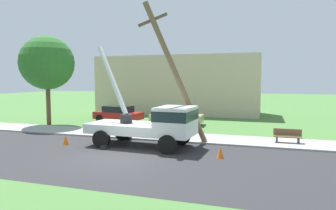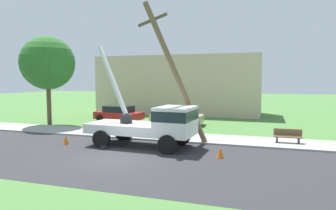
{
  "view_description": "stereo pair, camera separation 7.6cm",
  "coord_description": "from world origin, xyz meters",
  "px_view_note": "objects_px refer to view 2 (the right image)",
  "views": [
    {
      "loc": [
        6.89,
        -13.39,
        3.87
      ],
      "look_at": [
        1.46,
        3.67,
        2.35
      ],
      "focal_mm": 32.74,
      "sensor_mm": 36.0,
      "label": 1
    },
    {
      "loc": [
        6.97,
        -13.36,
        3.87
      ],
      "look_at": [
        1.46,
        3.67,
        2.35
      ],
      "focal_mm": 32.74,
      "sensor_mm": 36.0,
      "label": 2
    }
  ],
  "objects_px": {
    "leaning_utility_pole": "(175,72)",
    "park_bench": "(288,137)",
    "traffic_cone_ahead": "(220,152)",
    "parked_sedan_red": "(119,114)",
    "traffic_cone_behind": "(66,140)",
    "roadside_tree_near": "(48,63)",
    "parked_sedan_tan": "(177,116)",
    "utility_truck": "(154,123)"
  },
  "relations": [
    {
      "from": "leaning_utility_pole",
      "to": "park_bench",
      "type": "distance_m",
      "value": 7.71
    },
    {
      "from": "leaning_utility_pole",
      "to": "park_bench",
      "type": "xyz_separation_m",
      "value": [
        6.42,
        1.93,
        -3.81
      ]
    },
    {
      "from": "traffic_cone_ahead",
      "to": "parked_sedan_red",
      "type": "bearing_deg",
      "value": 136.24
    },
    {
      "from": "traffic_cone_ahead",
      "to": "parked_sedan_red",
      "type": "relative_size",
      "value": 0.12
    },
    {
      "from": "traffic_cone_behind",
      "to": "park_bench",
      "type": "height_order",
      "value": "park_bench"
    },
    {
      "from": "traffic_cone_behind",
      "to": "parked_sedan_red",
      "type": "bearing_deg",
      "value": 99.09
    },
    {
      "from": "park_bench",
      "to": "roadside_tree_near",
      "type": "relative_size",
      "value": 0.22
    },
    {
      "from": "roadside_tree_near",
      "to": "traffic_cone_ahead",
      "type": "bearing_deg",
      "value": -23.01
    },
    {
      "from": "parked_sedan_tan",
      "to": "park_bench",
      "type": "xyz_separation_m",
      "value": [
        8.45,
        -5.5,
        -0.25
      ]
    },
    {
      "from": "utility_truck",
      "to": "traffic_cone_behind",
      "type": "xyz_separation_m",
      "value": [
        -5.26,
        -0.91,
        -1.13
      ]
    },
    {
      "from": "parked_sedan_tan",
      "to": "park_bench",
      "type": "relative_size",
      "value": 2.81
    },
    {
      "from": "utility_truck",
      "to": "traffic_cone_ahead",
      "type": "height_order",
      "value": "utility_truck"
    },
    {
      "from": "parked_sedan_tan",
      "to": "park_bench",
      "type": "height_order",
      "value": "parked_sedan_tan"
    },
    {
      "from": "utility_truck",
      "to": "leaning_utility_pole",
      "type": "height_order",
      "value": "leaning_utility_pole"
    },
    {
      "from": "traffic_cone_behind",
      "to": "parked_sedan_tan",
      "type": "bearing_deg",
      "value": 67.03
    },
    {
      "from": "parked_sedan_red",
      "to": "parked_sedan_tan",
      "type": "xyz_separation_m",
      "value": [
        5.67,
        -0.37,
        0.0
      ]
    },
    {
      "from": "utility_truck",
      "to": "roadside_tree_near",
      "type": "height_order",
      "value": "roadside_tree_near"
    },
    {
      "from": "utility_truck",
      "to": "traffic_cone_behind",
      "type": "distance_m",
      "value": 5.45
    },
    {
      "from": "utility_truck",
      "to": "traffic_cone_behind",
      "type": "relative_size",
      "value": 12.06
    },
    {
      "from": "leaning_utility_pole",
      "to": "park_bench",
      "type": "bearing_deg",
      "value": 16.69
    },
    {
      "from": "traffic_cone_ahead",
      "to": "roadside_tree_near",
      "type": "xyz_separation_m",
      "value": [
        -15.32,
        6.51,
        4.91
      ]
    },
    {
      "from": "leaning_utility_pole",
      "to": "roadside_tree_near",
      "type": "xyz_separation_m",
      "value": [
        -12.25,
        3.99,
        0.91
      ]
    },
    {
      "from": "utility_truck",
      "to": "parked_sedan_tan",
      "type": "relative_size",
      "value": 1.5
    },
    {
      "from": "leaning_utility_pole",
      "to": "roadside_tree_near",
      "type": "bearing_deg",
      "value": 161.96
    },
    {
      "from": "leaning_utility_pole",
      "to": "parked_sedan_tan",
      "type": "relative_size",
      "value": 1.86
    },
    {
      "from": "roadside_tree_near",
      "to": "leaning_utility_pole",
      "type": "bearing_deg",
      "value": -18.04
    },
    {
      "from": "traffic_cone_behind",
      "to": "park_bench",
      "type": "bearing_deg",
      "value": 18.16
    },
    {
      "from": "traffic_cone_behind",
      "to": "park_bench",
      "type": "distance_m",
      "value": 13.18
    },
    {
      "from": "utility_truck",
      "to": "parked_sedan_tan",
      "type": "height_order",
      "value": "utility_truck"
    },
    {
      "from": "parked_sedan_tan",
      "to": "roadside_tree_near",
      "type": "height_order",
      "value": "roadside_tree_near"
    },
    {
      "from": "utility_truck",
      "to": "parked_sedan_red",
      "type": "relative_size",
      "value": 1.49
    },
    {
      "from": "leaning_utility_pole",
      "to": "traffic_cone_behind",
      "type": "height_order",
      "value": "leaning_utility_pole"
    },
    {
      "from": "utility_truck",
      "to": "traffic_cone_ahead",
      "type": "xyz_separation_m",
      "value": [
        3.91,
        -1.25,
        -1.13
      ]
    },
    {
      "from": "utility_truck",
      "to": "traffic_cone_ahead",
      "type": "distance_m",
      "value": 4.25
    },
    {
      "from": "utility_truck",
      "to": "leaning_utility_pole",
      "type": "xyz_separation_m",
      "value": [
        0.84,
        1.27,
        2.87
      ]
    },
    {
      "from": "traffic_cone_ahead",
      "to": "traffic_cone_behind",
      "type": "height_order",
      "value": "same"
    },
    {
      "from": "park_bench",
      "to": "roadside_tree_near",
      "type": "xyz_separation_m",
      "value": [
        -18.67,
        2.06,
        4.72
      ]
    },
    {
      "from": "leaning_utility_pole",
      "to": "traffic_cone_behind",
      "type": "distance_m",
      "value": 7.61
    },
    {
      "from": "parked_sedan_red",
      "to": "traffic_cone_ahead",
      "type": "bearing_deg",
      "value": -43.76
    },
    {
      "from": "roadside_tree_near",
      "to": "utility_truck",
      "type": "bearing_deg",
      "value": -24.74
    },
    {
      "from": "leaning_utility_pole",
      "to": "traffic_cone_behind",
      "type": "xyz_separation_m",
      "value": [
        -6.1,
        -2.18,
        -4.0
      ]
    },
    {
      "from": "parked_sedan_red",
      "to": "roadside_tree_near",
      "type": "distance_m",
      "value": 7.43
    }
  ]
}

